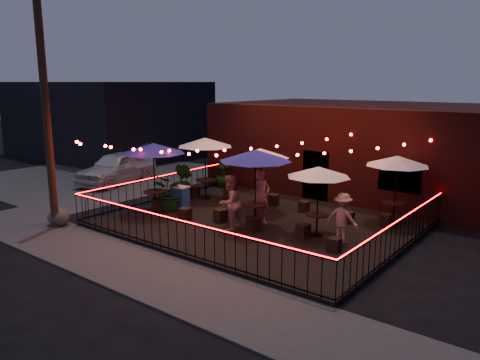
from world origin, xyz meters
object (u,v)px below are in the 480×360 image
Objects in this scene: cafe_table_1 at (205,143)px; cooler at (180,197)px; cafe_table_0 at (153,149)px; cafe_table_5 at (397,162)px; cafe_table_2 at (255,157)px; boulder at (58,217)px; utility_pole at (46,113)px; cafe_table_3 at (260,154)px; cafe_table_4 at (319,173)px.

cafe_table_1 is 2.68m from cooler.
cafe_table_0 is 1.22× the size of cafe_table_5.
cafe_table_2 is 3.52× the size of boulder.
boulder is at bearing 121.50° from utility_pole.
cafe_table_0 is (1.60, 3.18, -1.44)m from utility_pole.
cafe_table_5 is (4.62, 1.59, -0.02)m from cafe_table_3.
cafe_table_4 is 9.17m from boulder.
utility_pole reaches higher than cafe_table_3.
cafe_table_0 is 8.70m from cafe_table_5.
boulder is (-7.86, -4.35, -1.87)m from cafe_table_4.
boulder is (-1.72, -5.81, -2.17)m from cafe_table_1.
utility_pole is at bearing -141.19° from cafe_table_5.
boulder is at bearing -123.58° from cooler.
cafe_table_3 is at bearing 158.17° from cafe_table_4.
cooler is at bearing 62.61° from boulder.
cafe_table_4 is at bearing -21.83° from cafe_table_3.
cafe_table_5 is at bearing 38.81° from utility_pole.
cooler is (0.33, 0.98, -1.97)m from cafe_table_0.
utility_pole is 11.92m from cafe_table_5.
cooler is (-3.77, 0.19, -1.99)m from cafe_table_2.
utility_pole reaches higher than cafe_table_5.
cafe_table_4 is 6.04m from cooler.
boulder is at bearing -151.05° from cafe_table_4.
cafe_table_5 is 8.15m from cooler.
cafe_table_5 is 2.69× the size of cooler.
cafe_table_0 is at bearing -169.14° from cafe_table_2.
cafe_table_3 is at bearing 51.72° from utility_pole.
cafe_table_0 is at bearing 59.98° from boulder.
utility_pole is at bearing -58.50° from boulder.
cafe_table_0 is at bearing -114.80° from cooler.
utility_pole reaches higher than boulder.
cooler reaches higher than boulder.
cafe_table_2 is at bearing 10.86° from cafe_table_0.
utility_pole is 7.58m from cafe_table_3.
utility_pole reaches higher than cafe_table_2.
cafe_table_0 is at bearing -167.44° from cafe_table_4.
cafe_table_2 reaches higher than cooler.
cafe_table_2 is 4.27m from cooler.
cafe_table_5 is at bearing 17.85° from cooler.
cafe_table_2 is 3.45× the size of cooler.
cafe_table_0 reaches higher than boulder.
cafe_table_4 is at bearing -13.44° from cafe_table_1.
utility_pole is at bearing -121.08° from cooler.
cafe_table_2 is at bearing -58.82° from cafe_table_3.
cooler is at bearing 71.38° from cafe_table_0.
utility_pole is 6.40m from cafe_table_1.
cafe_table_1 is 6.32m from cafe_table_4.
cafe_table_3 is 3.00× the size of cooler.
cafe_table_3 is (2.98, -0.20, -0.16)m from cafe_table_1.
cafe_table_2 is 7.29m from boulder.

